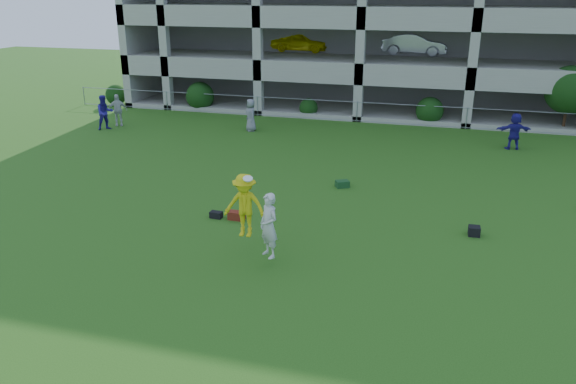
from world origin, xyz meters
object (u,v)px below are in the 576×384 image
(bystander_c, at_px, (251,115))
(bystander_d, at_px, (514,131))
(bystander_b, at_px, (117,110))
(frisbee_contest, at_px, (251,211))
(crate_d, at_px, (474,231))
(bystander_a, at_px, (105,112))
(parking_garage, at_px, (381,7))

(bystander_c, relative_size, bystander_d, 0.98)
(bystander_b, bearing_deg, frisbee_contest, -75.56)
(bystander_c, distance_m, frisbee_contest, 15.02)
(bystander_d, height_order, crate_d, bystander_d)
(bystander_b, height_order, bystander_d, bystander_b)
(bystander_a, xyz_separation_m, bystander_c, (7.67, 1.89, -0.07))
(bystander_d, bearing_deg, bystander_c, -13.33)
(parking_garage, bearing_deg, frisbee_contest, -90.16)
(bystander_b, height_order, parking_garage, parking_garage)
(bystander_a, bearing_deg, bystander_b, 32.73)
(bystander_c, distance_m, crate_d, 15.67)
(frisbee_contest, bearing_deg, bystander_c, 109.66)
(crate_d, bearing_deg, parking_garage, 104.77)
(crate_d, relative_size, parking_garage, 0.01)
(parking_garage, bearing_deg, bystander_a, -131.99)
(bystander_c, distance_m, bystander_d, 13.23)
(crate_d, bearing_deg, frisbee_contest, -152.29)
(bystander_c, height_order, bystander_d, bystander_d)
(bystander_a, relative_size, crate_d, 5.33)
(bystander_c, height_order, parking_garage, parking_garage)
(bystander_c, bearing_deg, bystander_b, -119.62)
(bystander_c, xyz_separation_m, bystander_d, (13.23, 0.04, 0.01))
(bystander_d, xyz_separation_m, parking_garage, (-8.11, 12.29, 5.14))
(crate_d, relative_size, frisbee_contest, 0.16)
(bystander_d, relative_size, crate_d, 5.00)
(bystander_a, distance_m, bystander_b, 0.99)
(bystander_b, xyz_separation_m, bystander_c, (7.52, 0.91, -0.02))
(bystander_b, xyz_separation_m, bystander_d, (20.75, 0.95, -0.00))
(bystander_a, xyz_separation_m, bystander_d, (20.91, 1.93, -0.06))
(bystander_d, distance_m, crate_d, 11.13)
(bystander_b, distance_m, parking_garage, 19.01)
(bystander_b, xyz_separation_m, parking_garage, (12.64, 13.24, 5.14))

